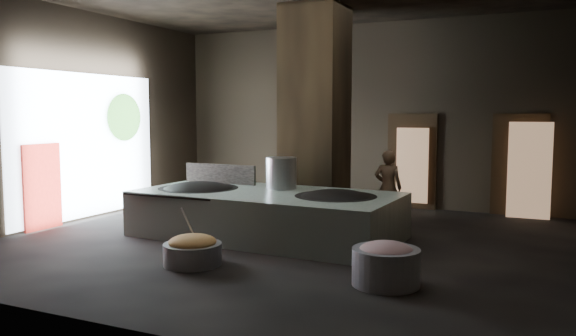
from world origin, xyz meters
The scene contains 26 objects.
floor centered at (0.00, 0.00, -0.05)m, with size 10.00×9.00×0.10m, color black.
back_wall centered at (0.00, 4.55, 2.25)m, with size 10.00×0.10×4.50m, color black.
front_wall centered at (0.00, -4.55, 2.25)m, with size 10.00×0.10×4.50m, color black.
left_wall centered at (-5.05, 0.00, 2.25)m, with size 0.10×9.00×4.50m, color black.
pillar centered at (-0.30, 1.90, 2.25)m, with size 1.20×1.20×4.50m, color black.
hearth_platform centered at (-0.57, 0.14, 0.42)m, with size 4.84×2.32×0.84m, color #B3C7B4.
platform_cap centered at (-0.57, 0.14, 0.82)m, with size 4.74×2.27×0.03m, color black.
wok_left centered at (-2.02, 0.09, 0.75)m, with size 1.53×1.53×0.42m, color black.
wok_left_rim centered at (-2.02, 0.09, 0.82)m, with size 1.56×1.56×0.05m, color black.
wok_right centered at (0.78, 0.19, 0.75)m, with size 1.42×1.42×0.40m, color black.
wok_right_rim centered at (0.78, 0.19, 0.82)m, with size 1.45×1.45×0.05m, color black.
stock_pot centered at (-0.52, 0.69, 1.13)m, with size 0.59×0.59×0.63m, color #9EA1A6.
splash_guard centered at (-2.02, 0.89, 1.03)m, with size 1.68×0.06×0.42m, color black.
cook centered at (1.20, 2.19, 0.77)m, with size 0.56×0.36×1.54m, color brown.
veg_basin centered at (-0.71, -2.05, 0.16)m, with size 0.89×0.89×0.33m, color gray.
veg_fill centered at (-0.71, -2.05, 0.35)m, with size 0.73×0.73×0.22m, color #A4A751.
ladle centered at (-0.86, -1.90, 0.55)m, with size 0.03×0.03×0.70m, color #9EA1A6.
meat_basin centered at (2.23, -1.84, 0.25)m, with size 0.91×0.91×0.50m, color gray.
meat_fill centered at (2.23, -1.84, 0.45)m, with size 0.75×0.75×0.29m, color #B86E7A.
doorway_near centered at (1.20, 4.45, 1.10)m, with size 1.18×0.08×2.38m, color black.
doorway_near_glow centered at (1.23, 4.33, 1.05)m, with size 0.76×0.04×1.80m, color #8C6647.
doorway_far centered at (3.60, 4.45, 1.10)m, with size 1.18×0.08×2.38m, color black.
doorway_far_glow centered at (3.82, 4.17, 1.05)m, with size 0.89×0.04×2.11m, color #8C6647.
left_opening centered at (-4.95, 0.20, 1.60)m, with size 0.04×4.20×3.10m, color white.
pavilion_sliver centered at (-4.88, -1.10, 0.85)m, with size 0.05×0.90×1.70m, color maroon.
tree_silhouette centered at (-4.85, 1.30, 2.20)m, with size 0.28×1.10×1.10m, color #194714.
Camera 1 is at (4.09, -9.04, 2.29)m, focal length 35.00 mm.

